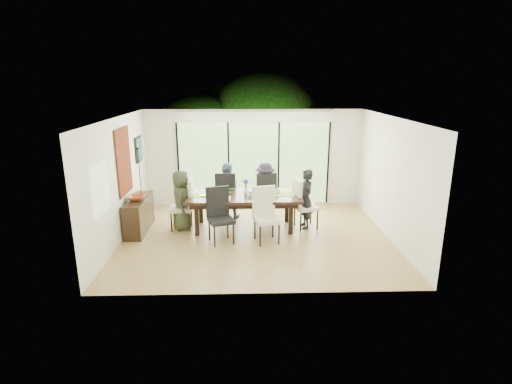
{
  "coord_description": "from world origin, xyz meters",
  "views": [
    {
      "loc": [
        -0.26,
        -8.5,
        3.48
      ],
      "look_at": [
        0.0,
        0.25,
        1.0
      ],
      "focal_mm": 28.0,
      "sensor_mm": 36.0,
      "label": 1
    }
  ],
  "objects_px": {
    "chair_far_right": "(265,194)",
    "bowl": "(136,198)",
    "person_right_end": "(306,199)",
    "table_top": "(244,196)",
    "chair_right_end": "(306,203)",
    "person_far_left": "(226,190)",
    "cup_c": "(277,191)",
    "chair_far_left": "(227,194)",
    "chair_near_left": "(221,216)",
    "sideboard": "(139,215)",
    "person_far_right": "(265,190)",
    "vase": "(246,192)",
    "cup_a": "(215,191)",
    "cup_b": "(250,194)",
    "laptop": "(208,196)",
    "chair_near_right": "(267,216)",
    "chair_left_end": "(181,204)",
    "person_left_end": "(181,200)"
  },
  "relations": [
    {
      "from": "vase",
      "to": "person_far_right",
      "type": "bearing_deg",
      "value": 57.34
    },
    {
      "from": "chair_far_left",
      "to": "table_top",
      "type": "bearing_deg",
      "value": 121.89
    },
    {
      "from": "chair_far_right",
      "to": "vase",
      "type": "relative_size",
      "value": 9.17
    },
    {
      "from": "chair_far_right",
      "to": "person_left_end",
      "type": "height_order",
      "value": "person_left_end"
    },
    {
      "from": "chair_far_left",
      "to": "cup_b",
      "type": "height_order",
      "value": "chair_far_left"
    },
    {
      "from": "chair_right_end",
      "to": "chair_far_right",
      "type": "relative_size",
      "value": 1.0
    },
    {
      "from": "person_far_left",
      "to": "cup_c",
      "type": "bearing_deg",
      "value": 151.33
    },
    {
      "from": "person_far_left",
      "to": "chair_far_right",
      "type": "bearing_deg",
      "value": -177.24
    },
    {
      "from": "chair_near_right",
      "to": "sideboard",
      "type": "distance_m",
      "value": 3.09
    },
    {
      "from": "person_right_end",
      "to": "chair_far_right",
      "type": "bearing_deg",
      "value": -142.73
    },
    {
      "from": "laptop",
      "to": "chair_right_end",
      "type": "bearing_deg",
      "value": -6.22
    },
    {
      "from": "table_top",
      "to": "chair_right_end",
      "type": "relative_size",
      "value": 2.18
    },
    {
      "from": "chair_far_left",
      "to": "sideboard",
      "type": "relative_size",
      "value": 0.87
    },
    {
      "from": "chair_right_end",
      "to": "chair_far_right",
      "type": "xyz_separation_m",
      "value": [
        -0.95,
        0.85,
        0.0
      ]
    },
    {
      "from": "chair_far_right",
      "to": "person_right_end",
      "type": "bearing_deg",
      "value": 132.1
    },
    {
      "from": "cup_b",
      "to": "chair_near_left",
      "type": "bearing_deg",
      "value": -130.17
    },
    {
      "from": "cup_b",
      "to": "bowl",
      "type": "relative_size",
      "value": 0.27
    },
    {
      "from": "laptop",
      "to": "bowl",
      "type": "distance_m",
      "value": 1.63
    },
    {
      "from": "chair_near_left",
      "to": "sideboard",
      "type": "distance_m",
      "value": 2.14
    },
    {
      "from": "vase",
      "to": "laptop",
      "type": "bearing_deg",
      "value": -170.54
    },
    {
      "from": "person_left_end",
      "to": "person_right_end",
      "type": "height_order",
      "value": "same"
    },
    {
      "from": "person_far_right",
      "to": "cup_c",
      "type": "xyz_separation_m",
      "value": [
        0.25,
        -0.73,
        0.17
      ]
    },
    {
      "from": "chair_far_left",
      "to": "vase",
      "type": "bearing_deg",
      "value": 126.0
    },
    {
      "from": "cup_a",
      "to": "vase",
      "type": "bearing_deg",
      "value": -7.59
    },
    {
      "from": "person_left_end",
      "to": "person_far_left",
      "type": "distance_m",
      "value": 1.32
    },
    {
      "from": "chair_far_left",
      "to": "chair_near_left",
      "type": "bearing_deg",
      "value": 92.33
    },
    {
      "from": "cup_a",
      "to": "cup_c",
      "type": "height_order",
      "value": "same"
    },
    {
      "from": "chair_far_right",
      "to": "bowl",
      "type": "height_order",
      "value": "chair_far_right"
    },
    {
      "from": "chair_far_right",
      "to": "laptop",
      "type": "relative_size",
      "value": 3.33
    },
    {
      "from": "chair_right_end",
      "to": "chair_left_end",
      "type": "bearing_deg",
      "value": 77.16
    },
    {
      "from": "chair_left_end",
      "to": "chair_right_end",
      "type": "xyz_separation_m",
      "value": [
        3.0,
        0.0,
        0.0
      ]
    },
    {
      "from": "chair_near_right",
      "to": "vase",
      "type": "distance_m",
      "value": 1.06
    },
    {
      "from": "table_top",
      "to": "person_right_end",
      "type": "distance_m",
      "value": 1.48
    },
    {
      "from": "table_top",
      "to": "chair_near_right",
      "type": "height_order",
      "value": "chair_near_right"
    },
    {
      "from": "chair_far_right",
      "to": "person_far_left",
      "type": "xyz_separation_m",
      "value": [
        -1.0,
        -0.02,
        0.11
      ]
    },
    {
      "from": "person_left_end",
      "to": "cup_c",
      "type": "xyz_separation_m",
      "value": [
        2.28,
        0.1,
        0.17
      ]
    },
    {
      "from": "person_far_right",
      "to": "cup_b",
      "type": "distance_m",
      "value": 1.03
    },
    {
      "from": "chair_right_end",
      "to": "cup_c",
      "type": "height_order",
      "value": "chair_right_end"
    },
    {
      "from": "person_right_end",
      "to": "table_top",
      "type": "bearing_deg",
      "value": -100.31
    },
    {
      "from": "chair_right_end",
      "to": "bowl",
      "type": "xyz_separation_m",
      "value": [
        -3.98,
        -0.2,
        0.23
      ]
    },
    {
      "from": "sideboard",
      "to": "person_far_right",
      "type": "bearing_deg",
      "value": 16.99
    },
    {
      "from": "cup_a",
      "to": "cup_b",
      "type": "height_order",
      "value": "cup_a"
    },
    {
      "from": "table_top",
      "to": "vase",
      "type": "bearing_deg",
      "value": 45.0
    },
    {
      "from": "chair_near_left",
      "to": "bowl",
      "type": "height_order",
      "value": "chair_near_left"
    },
    {
      "from": "person_right_end",
      "to": "cup_c",
      "type": "relative_size",
      "value": 10.4
    },
    {
      "from": "chair_near_left",
      "to": "chair_near_right",
      "type": "bearing_deg",
      "value": -19.53
    },
    {
      "from": "table_top",
      "to": "chair_left_end",
      "type": "xyz_separation_m",
      "value": [
        -1.5,
        0.0,
        -0.19
      ]
    },
    {
      "from": "table_top",
      "to": "person_left_end",
      "type": "distance_m",
      "value": 1.48
    },
    {
      "from": "person_left_end",
      "to": "cup_b",
      "type": "bearing_deg",
      "value": -95.09
    },
    {
      "from": "chair_left_end",
      "to": "vase",
      "type": "relative_size",
      "value": 9.17
    }
  ]
}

